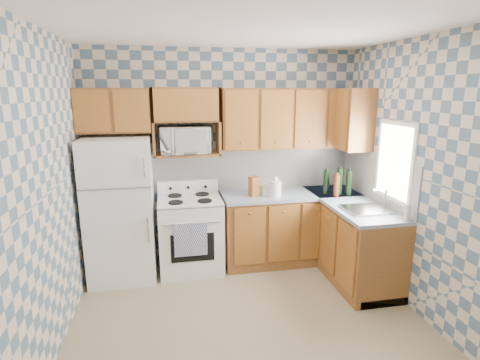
% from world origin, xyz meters
% --- Properties ---
extents(floor, '(3.40, 3.40, 0.00)m').
position_xyz_m(floor, '(0.00, 0.00, 0.00)').
color(floor, '#8C785B').
rests_on(floor, ground).
extents(back_wall, '(3.40, 0.02, 2.70)m').
position_xyz_m(back_wall, '(0.00, 1.60, 1.35)').
color(back_wall, slate).
rests_on(back_wall, ground).
extents(right_wall, '(0.02, 3.20, 2.70)m').
position_xyz_m(right_wall, '(1.70, 0.00, 1.35)').
color(right_wall, slate).
rests_on(right_wall, ground).
extents(backsplash_back, '(2.60, 0.02, 0.56)m').
position_xyz_m(backsplash_back, '(0.40, 1.59, 1.20)').
color(backsplash_back, white).
rests_on(backsplash_back, back_wall).
extents(backsplash_right, '(0.02, 1.60, 0.56)m').
position_xyz_m(backsplash_right, '(1.69, 0.80, 1.20)').
color(backsplash_right, white).
rests_on(backsplash_right, right_wall).
extents(refrigerator, '(0.75, 0.70, 1.68)m').
position_xyz_m(refrigerator, '(-1.27, 1.25, 0.84)').
color(refrigerator, white).
rests_on(refrigerator, floor).
extents(stove_body, '(0.76, 0.65, 0.90)m').
position_xyz_m(stove_body, '(-0.47, 1.28, 0.45)').
color(stove_body, white).
rests_on(stove_body, floor).
extents(cooktop, '(0.76, 0.65, 0.02)m').
position_xyz_m(cooktop, '(-0.47, 1.28, 0.91)').
color(cooktop, silver).
rests_on(cooktop, stove_body).
extents(backguard, '(0.76, 0.08, 0.17)m').
position_xyz_m(backguard, '(-0.47, 1.55, 1.00)').
color(backguard, white).
rests_on(backguard, cooktop).
extents(dish_towel_left, '(0.19, 0.02, 0.40)m').
position_xyz_m(dish_towel_left, '(-0.59, 0.93, 0.53)').
color(dish_towel_left, navy).
rests_on(dish_towel_left, stove_body).
extents(dish_towel_right, '(0.19, 0.02, 0.40)m').
position_xyz_m(dish_towel_right, '(-0.40, 0.93, 0.53)').
color(dish_towel_right, navy).
rests_on(dish_towel_right, stove_body).
extents(base_cabinets_back, '(1.75, 0.60, 0.88)m').
position_xyz_m(base_cabinets_back, '(0.82, 1.30, 0.44)').
color(base_cabinets_back, brown).
rests_on(base_cabinets_back, floor).
extents(base_cabinets_right, '(0.60, 1.60, 0.88)m').
position_xyz_m(base_cabinets_right, '(1.40, 0.80, 0.44)').
color(base_cabinets_right, brown).
rests_on(base_cabinets_right, floor).
extents(countertop_back, '(1.77, 0.63, 0.04)m').
position_xyz_m(countertop_back, '(0.82, 1.30, 0.90)').
color(countertop_back, slate).
rests_on(countertop_back, base_cabinets_back).
extents(countertop_right, '(0.63, 1.60, 0.04)m').
position_xyz_m(countertop_right, '(1.40, 0.80, 0.90)').
color(countertop_right, slate).
rests_on(countertop_right, base_cabinets_right).
extents(upper_cabinets_back, '(1.75, 0.33, 0.74)m').
position_xyz_m(upper_cabinets_back, '(0.82, 1.44, 1.85)').
color(upper_cabinets_back, brown).
rests_on(upper_cabinets_back, back_wall).
extents(upper_cabinets_fridge, '(0.82, 0.33, 0.50)m').
position_xyz_m(upper_cabinets_fridge, '(-1.29, 1.44, 1.97)').
color(upper_cabinets_fridge, brown).
rests_on(upper_cabinets_fridge, back_wall).
extents(upper_cabinets_right, '(0.33, 0.70, 0.74)m').
position_xyz_m(upper_cabinets_right, '(1.53, 1.25, 1.85)').
color(upper_cabinets_right, brown).
rests_on(upper_cabinets_right, right_wall).
extents(microwave_shelf, '(0.80, 0.33, 0.03)m').
position_xyz_m(microwave_shelf, '(-0.47, 1.44, 1.44)').
color(microwave_shelf, brown).
rests_on(microwave_shelf, back_wall).
extents(microwave, '(0.62, 0.45, 0.32)m').
position_xyz_m(microwave, '(-0.51, 1.44, 1.61)').
color(microwave, white).
rests_on(microwave, microwave_shelf).
extents(sink, '(0.48, 0.40, 0.03)m').
position_xyz_m(sink, '(1.40, 0.45, 0.93)').
color(sink, '#B7B7BC').
rests_on(sink, countertop_right).
extents(window, '(0.02, 0.66, 0.86)m').
position_xyz_m(window, '(1.69, 0.45, 1.45)').
color(window, white).
rests_on(window, right_wall).
extents(bottle_0, '(0.07, 0.07, 0.33)m').
position_xyz_m(bottle_0, '(1.39, 1.11, 1.09)').
color(bottle_0, black).
rests_on(bottle_0, countertop_back).
extents(bottle_1, '(0.07, 0.07, 0.31)m').
position_xyz_m(bottle_1, '(1.49, 1.05, 1.07)').
color(bottle_1, black).
rests_on(bottle_1, countertop_back).
extents(bottle_2, '(0.07, 0.07, 0.29)m').
position_xyz_m(bottle_2, '(1.54, 1.15, 1.06)').
color(bottle_2, '#582D12').
rests_on(bottle_2, countertop_back).
extents(bottle_3, '(0.07, 0.07, 0.27)m').
position_xyz_m(bottle_3, '(1.32, 1.04, 1.05)').
color(bottle_3, '#582D12').
rests_on(bottle_3, countertop_back).
extents(bottle_4, '(0.07, 0.07, 0.30)m').
position_xyz_m(bottle_4, '(1.24, 1.17, 1.07)').
color(bottle_4, black).
rests_on(bottle_4, countertop_back).
extents(knife_block, '(0.14, 0.14, 0.25)m').
position_xyz_m(knife_block, '(0.32, 1.23, 1.04)').
color(knife_block, brown).
rests_on(knife_block, countertop_back).
extents(electric_kettle, '(0.16, 0.16, 0.20)m').
position_xyz_m(electric_kettle, '(0.57, 1.17, 1.02)').
color(electric_kettle, white).
rests_on(electric_kettle, countertop_back).
extents(food_containers, '(0.18, 0.18, 0.12)m').
position_xyz_m(food_containers, '(0.48, 1.27, 0.98)').
color(food_containers, beige).
rests_on(food_containers, countertop_back).
extents(soap_bottle, '(0.06, 0.06, 0.17)m').
position_xyz_m(soap_bottle, '(1.62, 0.06, 1.01)').
color(soap_bottle, beige).
rests_on(soap_bottle, countertop_right).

